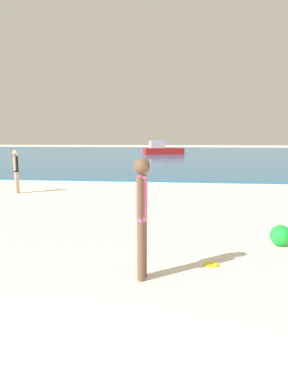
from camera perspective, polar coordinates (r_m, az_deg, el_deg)
water at (r=46.38m, az=5.96°, el=6.01°), size 160.00×60.00×0.06m
person_standing at (r=5.08m, az=-0.31°, el=-3.08°), size 0.23×0.40×1.72m
frisbee at (r=5.96m, az=10.50°, el=-11.12°), size 0.23×0.23×0.03m
person_distant at (r=13.94m, az=-19.39°, el=3.47°), size 0.21×0.36×1.58m
boat_far at (r=43.44m, az=2.88°, el=6.65°), size 4.91×3.07×1.59m
beach_ball at (r=7.29m, az=20.62°, el=-6.39°), size 0.39×0.39×0.39m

